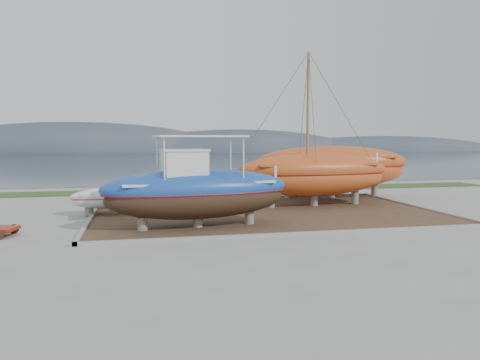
{
  "coord_description": "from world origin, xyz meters",
  "views": [
    {
      "loc": [
        -6.69,
        -20.32,
        4.03
      ],
      "look_at": [
        -1.41,
        4.0,
        1.83
      ],
      "focal_mm": 35.0,
      "sensor_mm": 36.0,
      "label": 1
    }
  ],
  "objects": [
    {
      "name": "mountain_ridge",
      "position": [
        0.0,
        125.0,
        0.0
      ],
      "size": [
        200.0,
        36.0,
        20.0
      ],
      "primitive_type": null,
      "color": "#333D49",
      "rests_on": "ground"
    },
    {
      "name": "ground",
      "position": [
        0.0,
        0.0,
        0.0
      ],
      "size": [
        140.0,
        140.0,
        0.0
      ],
      "primitive_type": "plane",
      "color": "gray",
      "rests_on": "ground"
    },
    {
      "name": "grass_strip",
      "position": [
        0.0,
        15.5,
        0.04
      ],
      "size": [
        44.0,
        3.0,
        0.08
      ],
      "primitive_type": "cube",
      "color": "#284219",
      "rests_on": "ground"
    },
    {
      "name": "orange_bare_hull",
      "position": [
        6.04,
        9.05,
        1.76
      ],
      "size": [
        10.64,
        4.22,
        3.4
      ],
      "primitive_type": null,
      "rotation": [
        0.0,
        0.0,
        -0.11
      ],
      "color": "#AF471B",
      "rests_on": "dirt_patch"
    },
    {
      "name": "dirt_patch",
      "position": [
        0.0,
        4.0,
        0.03
      ],
      "size": [
        18.0,
        12.0,
        0.06
      ],
      "primitive_type": "cube",
      "color": "#422D1E",
      "rests_on": "ground"
    },
    {
      "name": "orange_sailboat",
      "position": [
        3.46,
        5.66,
        4.53
      ],
      "size": [
        9.61,
        3.46,
        8.94
      ],
      "primitive_type": null,
      "rotation": [
        0.0,
        0.0,
        0.07
      ],
      "color": "#AF471B",
      "rests_on": "dirt_patch"
    },
    {
      "name": "sea",
      "position": [
        0.0,
        70.0,
        0.0
      ],
      "size": [
        260.0,
        100.0,
        0.04
      ],
      "primitive_type": null,
      "color": "#1D2A3A",
      "rests_on": "ground"
    },
    {
      "name": "white_dinghy",
      "position": [
        -8.01,
        5.22,
        0.73
      ],
      "size": [
        4.74,
        2.54,
        1.35
      ],
      "primitive_type": null,
      "rotation": [
        0.0,
        0.0,
        0.2
      ],
      "color": "silver",
      "rests_on": "dirt_patch"
    },
    {
      "name": "curb_frame",
      "position": [
        0.0,
        4.0,
        0.07
      ],
      "size": [
        18.6,
        12.6,
        0.15
      ],
      "primitive_type": null,
      "color": "gray",
      "rests_on": "ground"
    },
    {
      "name": "blue_caique",
      "position": [
        -4.13,
        0.47,
        2.12
      ],
      "size": [
        8.83,
        3.69,
        4.12
      ],
      "primitive_type": null,
      "rotation": [
        0.0,
        0.0,
        0.12
      ],
      "color": "#1A48A2",
      "rests_on": "dirt_patch"
    }
  ]
}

